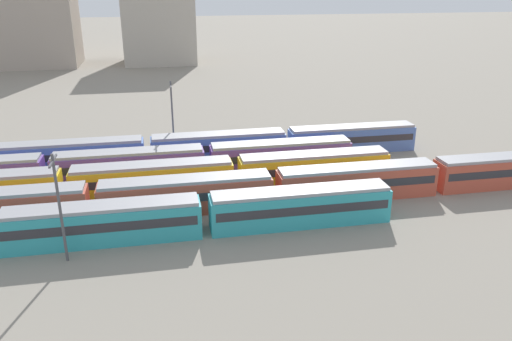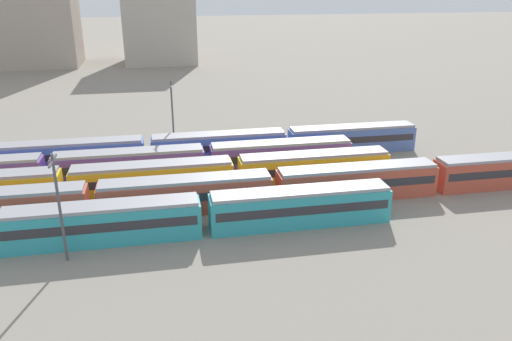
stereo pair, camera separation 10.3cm
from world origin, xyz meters
TOP-DOWN VIEW (x-y plane):
  - ground_plane at (0.00, 10.40)m, footprint 600.00×600.00m
  - train_track_0 at (8.07, 0.00)m, footprint 55.80×3.06m
  - train_track_1 at (25.52, 5.20)m, footprint 74.70×3.06m
  - train_track_2 at (12.68, 10.40)m, footprint 55.80×3.06m
  - train_track_3 at (9.89, 15.60)m, footprint 55.80×3.06m
  - train_track_4 at (21.47, 20.80)m, footprint 55.80×3.06m
  - catenary_pole_0 at (5.12, -2.97)m, footprint 0.24×3.20m
  - catenary_pole_1 at (15.61, 23.86)m, footprint 0.24×3.20m
  - distant_building_2 at (15.54, 110.64)m, footprint 20.00×19.51m

SIDE VIEW (x-z plane):
  - ground_plane at x=0.00m, z-range 0.00..0.00m
  - train_track_0 at x=8.07m, z-range 0.03..3.78m
  - train_track_2 at x=12.68m, z-range 0.03..3.78m
  - train_track_3 at x=9.89m, z-range 0.03..3.78m
  - train_track_4 at x=21.47m, z-range 0.03..3.78m
  - train_track_1 at x=25.52m, z-range 0.03..3.78m
  - catenary_pole_0 at x=5.12m, z-range 0.55..10.38m
  - catenary_pole_1 at x=15.61m, z-range 0.55..10.94m
  - distant_building_2 at x=15.54m, z-range 0.00..25.24m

